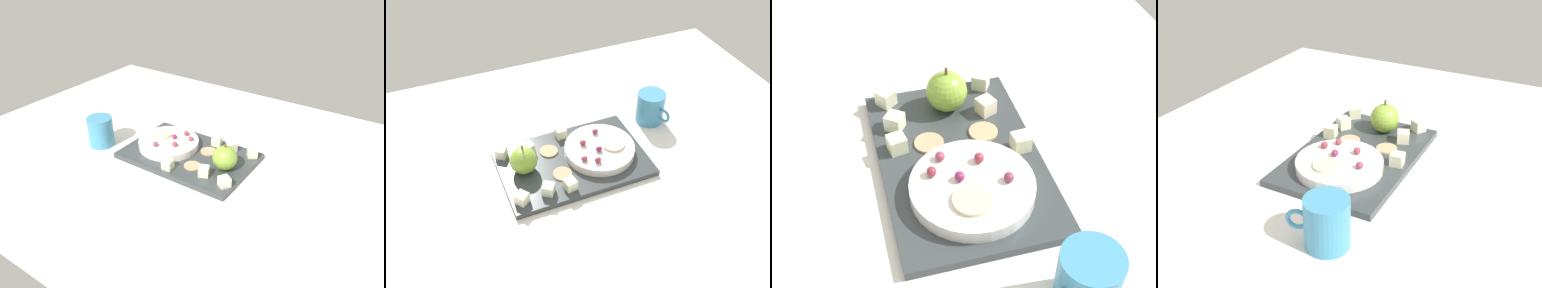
{
  "view_description": "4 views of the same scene",
  "coord_description": "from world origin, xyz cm",
  "views": [
    {
      "loc": [
        57.66,
        -79.16,
        63.0
      ],
      "look_at": [
        4.45,
        -0.0,
        7.61
      ],
      "focal_mm": 35.29,
      "sensor_mm": 36.0,
      "label": 1
    },
    {
      "loc": [
        33.84,
        72.28,
        81.41
      ],
      "look_at": [
        2.15,
        -3.97,
        7.93
      ],
      "focal_mm": 40.47,
      "sensor_mm": 36.0,
      "label": 2
    },
    {
      "loc": [
        -53.71,
        13.4,
        63.99
      ],
      "look_at": [
        2.65,
        -1.88,
        9.82
      ],
      "focal_mm": 51.39,
      "sensor_mm": 36.0,
      "label": 3
    },
    {
      "loc": [
        -73.66,
        -41.36,
        55.92
      ],
      "look_at": [
        2.8,
        -1.05,
        8.23
      ],
      "focal_mm": 43.49,
      "sensor_mm": 36.0,
      "label": 4
    }
  ],
  "objects": [
    {
      "name": "table",
      "position": [
        0.0,
        0.0,
        1.88
      ],
      "size": [
        134.93,
        106.18,
        3.76
      ],
      "primitive_type": "cube",
      "color": "silver",
      "rests_on": "ground"
    },
    {
      "name": "platter",
      "position": [
        4.58,
        -1.79,
        4.51
      ],
      "size": [
        36.95,
        24.31,
        1.49
      ],
      "primitive_type": "cube",
      "color": "#363D40",
      "rests_on": "table"
    },
    {
      "name": "serving_dish",
      "position": [
        -2.9,
        -1.62,
        6.34
      ],
      "size": [
        18.05,
        18.05,
        2.17
      ],
      "primitive_type": "cylinder",
      "color": "white",
      "rests_on": "platter"
    },
    {
      "name": "apple_whole",
      "position": [
        16.99,
        -2.79,
        8.68
      ],
      "size": [
        6.84,
        6.84,
        6.84
      ],
      "primitive_type": "sphere",
      "color": "#85AF39",
      "rests_on": "platter"
    },
    {
      "name": "apple_stem",
      "position": [
        16.99,
        -2.79,
        12.7
      ],
      "size": [
        0.5,
        0.5,
        1.2
      ],
      "primitive_type": "cylinder",
      "color": "brown",
      "rests_on": "apple_whole"
    },
    {
      "name": "cheese_cube_0",
      "position": [
        14.03,
        6.61,
        6.6
      ],
      "size": [
        3.74,
        3.74,
        2.68
      ],
      "primitive_type": "cube",
      "rotation": [
        0.0,
        0.0,
        0.95
      ],
      "color": "white",
      "rests_on": "platter"
    },
    {
      "name": "cheese_cube_1",
      "position": [
        20.56,
        6.97,
        6.6
      ],
      "size": [
        3.75,
        3.75,
        2.68
      ],
      "primitive_type": "cube",
      "rotation": [
        0.0,
        0.0,
        0.64
      ],
      "color": "#F1F1C7",
      "rests_on": "platter"
    },
    {
      "name": "cheese_cube_2",
      "position": [
        8.75,
        7.15,
        6.6
      ],
      "size": [
        3.12,
        3.12,
        2.68
      ],
      "primitive_type": "cube",
      "rotation": [
        0.0,
        0.0,
        0.18
      ],
      "color": "#EEF2C3",
      "rests_on": "platter"
    },
    {
      "name": "cheese_cube_3",
      "position": [
        14.09,
        -8.72,
        6.6
      ],
      "size": [
        3.47,
        3.47,
        2.68
      ],
      "primitive_type": "cube",
      "rotation": [
        0.0,
        0.0,
        0.38
      ],
      "color": "#F9EECA",
      "rests_on": "platter"
    },
    {
      "name": "cheese_cube_4",
      "position": [
        4.19,
        -11.4,
        6.6
      ],
      "size": [
        2.87,
        2.87,
        2.68
      ],
      "primitive_type": "cube",
      "rotation": [
        0.0,
        0.0,
        0.07
      ],
      "color": "#ECEEBD",
      "rests_on": "platter"
    },
    {
      "name": "cheese_cube_5",
      "position": [
        20.97,
        -9.85,
        6.6
      ],
      "size": [
        3.69,
        3.69,
        2.68
      ],
      "primitive_type": "cube",
      "rotation": [
        0.0,
        0.0,
        1.01
      ],
      "color": "#EAECCE",
      "rests_on": "platter"
    },
    {
      "name": "cracker_0",
      "position": [
        9.17,
        -6.85,
        5.46
      ],
      "size": [
        4.67,
        4.67,
        0.4
      ],
      "primitive_type": "cylinder",
      "color": "tan",
      "rests_on": "platter"
    },
    {
      "name": "cracker_1",
      "position": [
        8.86,
        2.13,
        5.46
      ],
      "size": [
        4.67,
        4.67,
        0.4
      ],
      "primitive_type": "cylinder",
      "color": "tan",
      "rests_on": "platter"
    },
    {
      "name": "grape_0",
      "position": [
        2.83,
        1.72,
        8.08
      ],
      "size": [
        1.61,
        1.45,
        1.31
      ],
      "primitive_type": "ellipsoid",
      "color": "#963A4E",
      "rests_on": "serving_dish"
    },
    {
      "name": "grape_1",
      "position": [
        -1.92,
        -0.45,
        8.13
      ],
      "size": [
        1.61,
        1.45,
        1.42
      ],
      "primitive_type": "ellipsoid",
      "color": "#872656",
      "rests_on": "serving_dish"
    },
    {
      "name": "grape_2",
      "position": [
        -3.85,
        -6.67,
        8.11
      ],
      "size": [
        1.61,
        1.45,
        1.38
      ],
      "primitive_type": "ellipsoid",
      "color": "#873253",
      "rests_on": "serving_dish"
    },
    {
      "name": "grape_3",
      "position": [
        0.93,
        -3.68,
        8.18
      ],
      "size": [
        1.61,
        1.45,
        1.52
      ],
      "primitive_type": "ellipsoid",
      "color": "#983243",
      "rests_on": "serving_dish"
    },
    {
      "name": "grape_4",
      "position": [
        0.1,
        3.62,
        8.17
      ],
      "size": [
        1.61,
        1.45,
        1.48
      ],
      "primitive_type": "ellipsoid",
      "color": "#8E3041",
      "rests_on": "serving_dish"
    },
    {
      "name": "apple_slice_0",
      "position": [
        -6.3,
        -0.66,
        7.72
      ],
      "size": [
        5.6,
        5.6,
        0.6
      ],
      "primitive_type": "cylinder",
      "color": "beige",
      "rests_on": "serving_dish"
    },
    {
      "name": "cup",
      "position": [
        -22.5,
        -10.05,
        8.32
      ],
      "size": [
        7.74,
        10.75,
        9.11
      ],
      "color": "teal",
      "rests_on": "table"
    }
  ]
}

